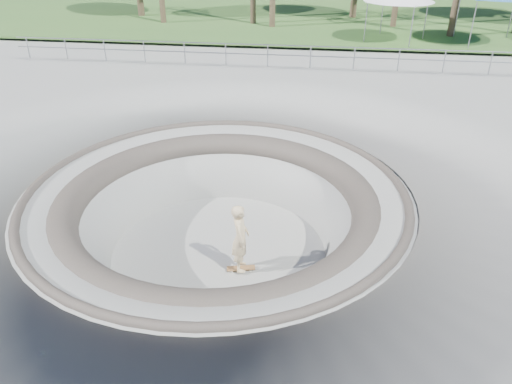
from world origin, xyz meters
TOP-DOWN VIEW (x-y plane):
  - ground at (0.00, 0.00)m, footprint 180.00×180.00m
  - skate_bowl at (0.00, 0.00)m, footprint 14.00×14.00m
  - distant_hills at (3.78, 57.17)m, footprint 103.20×45.00m
  - safety_railing at (0.00, 12.00)m, footprint 25.00×0.06m
  - skateboard at (0.76, -0.83)m, footprint 0.79×0.38m
  - skater at (0.76, -0.83)m, footprint 0.57×0.77m

SIDE VIEW (x-z plane):
  - distant_hills at x=3.78m, z-range -21.32..7.28m
  - skateboard at x=0.76m, z-range -1.88..-1.80m
  - skate_bowl at x=0.00m, z-range -3.88..0.22m
  - skater at x=0.76m, z-range -1.82..0.11m
  - ground at x=0.00m, z-range 0.00..0.00m
  - safety_railing at x=0.00m, z-range 0.18..1.20m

